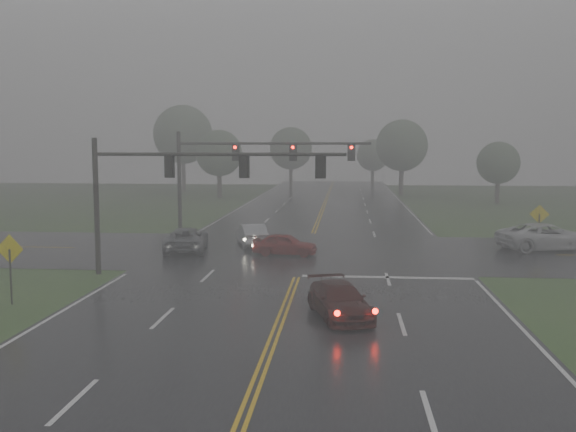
# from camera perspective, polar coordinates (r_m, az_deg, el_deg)

# --- Properties ---
(ground) EXTENTS (180.00, 180.00, 0.00)m
(ground) POSITION_cam_1_polar(r_m,az_deg,el_deg) (18.66, -2.67, -14.31)
(ground) COLOR #2D4B20
(ground) RESTS_ON ground
(main_road) EXTENTS (18.00, 160.00, 0.02)m
(main_road) POSITION_cam_1_polar(r_m,az_deg,el_deg) (37.95, 1.48, -3.66)
(main_road) COLOR black
(main_road) RESTS_ON ground
(cross_street) EXTENTS (120.00, 14.00, 0.02)m
(cross_street) POSITION_cam_1_polar(r_m,az_deg,el_deg) (39.91, 1.67, -3.17)
(cross_street) COLOR black
(cross_street) RESTS_ON ground
(stop_bar) EXTENTS (8.50, 0.50, 0.01)m
(stop_bar) POSITION_cam_1_polar(r_m,az_deg,el_deg) (32.43, 8.82, -5.45)
(stop_bar) COLOR silver
(stop_bar) RESTS_ON ground
(sedan_maroon) EXTENTS (3.00, 4.75, 1.28)m
(sedan_maroon) POSITION_cam_1_polar(r_m,az_deg,el_deg) (24.96, 4.60, -8.97)
(sedan_maroon) COLOR black
(sedan_maroon) RESTS_ON ground
(sedan_red) EXTENTS (3.99, 1.91, 1.32)m
(sedan_red) POSITION_cam_1_polar(r_m,az_deg,el_deg) (38.50, -0.26, -3.52)
(sedan_red) COLOR maroon
(sedan_red) RESTS_ON ground
(sedan_silver) EXTENTS (2.79, 4.65, 1.45)m
(sedan_silver) POSITION_cam_1_polar(r_m,az_deg,el_deg) (42.28, -3.23, -2.64)
(sedan_silver) COLOR #9EA0A5
(sedan_silver) RESTS_ON ground
(car_grey) EXTENTS (3.20, 5.59, 1.47)m
(car_grey) POSITION_cam_1_polar(r_m,az_deg,el_deg) (40.53, -8.99, -3.10)
(car_grey) COLOR #515358
(car_grey) RESTS_ON ground
(pickup_white) EXTENTS (6.56, 4.19, 1.69)m
(pickup_white) POSITION_cam_1_polar(r_m,az_deg,el_deg) (43.48, 21.98, -2.85)
(pickup_white) COLOR #B8BABD
(pickup_white) RESTS_ON ground
(signal_gantry_near) EXTENTS (12.75, 0.30, 6.95)m
(signal_gantry_near) POSITION_cam_1_polar(r_m,az_deg,el_deg) (32.57, -10.29, 3.25)
(signal_gantry_near) COLOR black
(signal_gantry_near) RESTS_ON ground
(signal_gantry_far) EXTENTS (14.56, 0.39, 7.60)m
(signal_gantry_far) POSITION_cam_1_polar(r_m,az_deg,el_deg) (48.31, -4.42, 4.87)
(signal_gantry_far) COLOR black
(signal_gantry_far) RESTS_ON ground
(sign_diamond_west) EXTENTS (1.22, 0.16, 2.93)m
(sign_diamond_west) POSITION_cam_1_polar(r_m,az_deg,el_deg) (28.80, -23.48, -3.39)
(sign_diamond_west) COLOR black
(sign_diamond_west) RESTS_ON ground
(sign_diamond_east) EXTENTS (1.17, 0.27, 2.85)m
(sign_diamond_east) POSITION_cam_1_polar(r_m,az_deg,el_deg) (43.35, 21.43, -0.28)
(sign_diamond_east) COLOR black
(sign_diamond_east) RESTS_ON ground
(tree_nw_a) EXTENTS (5.78, 5.78, 8.50)m
(tree_nw_a) POSITION_cam_1_polar(r_m,az_deg,el_deg) (80.52, -6.14, 5.57)
(tree_nw_a) COLOR #322A21
(tree_nw_a) RESTS_ON ground
(tree_ne_a) EXTENTS (6.77, 6.77, 9.95)m
(tree_ne_a) POSITION_cam_1_polar(r_m,az_deg,el_deg) (85.77, 10.09, 6.19)
(tree_ne_a) COLOR #322A21
(tree_ne_a) RESTS_ON ground
(tree_n_mid) EXTENTS (6.32, 6.32, 9.29)m
(tree_n_mid) POSITION_cam_1_polar(r_m,az_deg,el_deg) (95.85, 0.24, 6.03)
(tree_n_mid) COLOR #322A21
(tree_n_mid) RESTS_ON ground
(tree_e_near) EXTENTS (4.76, 4.76, 7.00)m
(tree_e_near) POSITION_cam_1_polar(r_m,az_deg,el_deg) (76.10, 18.19, 4.51)
(tree_e_near) COLOR #322A21
(tree_e_near) RESTS_ON ground
(tree_nw_b) EXTENTS (8.36, 8.36, 12.28)m
(tree_nw_b) POSITION_cam_1_polar(r_m,az_deg,el_deg) (92.85, -9.32, 7.16)
(tree_nw_b) COLOR #322A21
(tree_nw_b) RESTS_ON ground
(tree_n_far) EXTENTS (5.13, 5.13, 7.53)m
(tree_n_far) POSITION_cam_1_polar(r_m,az_deg,el_deg) (104.84, 7.54, 5.36)
(tree_n_far) COLOR #322A21
(tree_n_far) RESTS_ON ground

